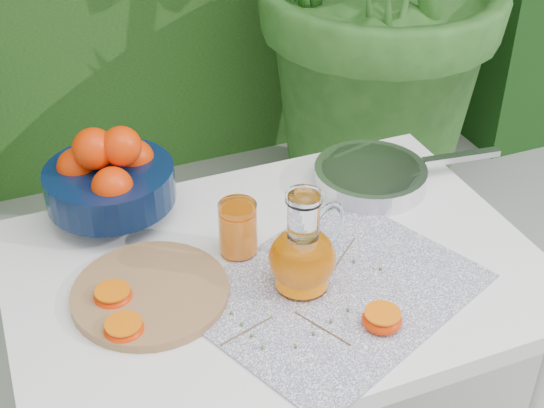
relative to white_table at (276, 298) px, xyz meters
name	(u,v)px	position (x,y,z in m)	size (l,w,h in m)	color
white_table	(276,298)	(0.00, 0.00, 0.00)	(1.00, 0.70, 0.75)	white
placemat	(335,290)	(0.07, -0.11, 0.08)	(0.49, 0.38, 0.00)	#0C1148
cutting_board	(150,293)	(-0.24, 0.00, 0.09)	(0.29, 0.29, 0.02)	olive
fruit_bowl	(109,176)	(-0.25, 0.28, 0.18)	(0.28, 0.28, 0.21)	black
juice_pitcher	(303,255)	(0.02, -0.07, 0.15)	(0.19, 0.16, 0.20)	white
juice_tumbler	(238,229)	(-0.05, 0.06, 0.14)	(0.09, 0.09, 0.11)	white
saute_pan	(372,175)	(0.30, 0.18, 0.11)	(0.45, 0.28, 0.05)	silver
orange_halves	(206,315)	(-0.17, -0.10, 0.10)	(0.50, 0.31, 0.03)	#DE3902
thyme_sprigs	(307,302)	(0.01, -0.12, 0.09)	(0.35, 0.28, 0.01)	brown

